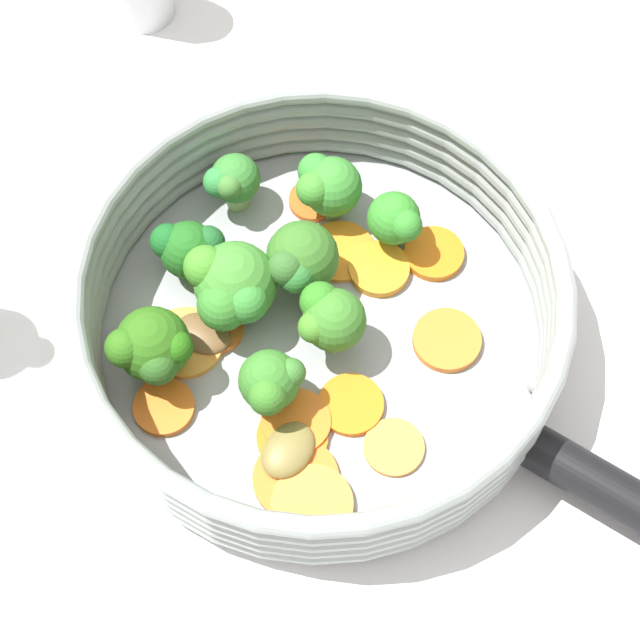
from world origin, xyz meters
name	(u,v)px	position (x,y,z in m)	size (l,w,h in m)	color
ground_plane	(320,341)	(0.00, 0.00, 0.00)	(4.00, 4.00, 0.00)	white
skillet	(320,336)	(0.00, 0.00, 0.01)	(0.26, 0.26, 0.01)	#939699
skillet_rim_wall	(320,308)	(0.00, 0.00, 0.04)	(0.27, 0.27, 0.06)	#919A98
skillet_rivet_left	(472,488)	(-0.07, -0.10, 0.02)	(0.01, 0.01, 0.01)	#92919A
skillet_rivet_right	(535,385)	(-0.01, -0.12, 0.02)	(0.01, 0.01, 0.01)	#929396
carrot_slice_0	(434,254)	(0.06, -0.05, 0.01)	(0.04, 0.04, 0.01)	orange
carrot_slice_1	(296,478)	(-0.09, -0.01, 0.01)	(0.05, 0.05, 0.00)	orange
carrot_slice_2	(394,447)	(-0.06, -0.05, 0.01)	(0.03, 0.03, 0.00)	#F98F3C
carrot_slice_3	(351,405)	(-0.04, -0.03, 0.01)	(0.04, 0.04, 0.00)	orange
carrot_slice_4	(313,201)	(0.09, 0.02, 0.01)	(0.03, 0.03, 0.00)	#DF5C1D
carrot_slice_5	(284,436)	(-0.07, 0.00, 0.01)	(0.04, 0.04, 0.00)	orange
carrot_slice_6	(219,330)	(-0.01, 0.06, 0.01)	(0.03, 0.03, 0.00)	orange
carrot_slice_7	(312,505)	(-0.10, -0.02, 0.01)	(0.04, 0.04, 0.01)	orange
carrot_slice_8	(447,340)	(0.01, -0.07, 0.01)	(0.04, 0.04, 0.01)	orange
carrot_slice_9	(185,343)	(-0.03, 0.07, 0.01)	(0.04, 0.04, 0.00)	#F29839
carrot_slice_10	(164,407)	(-0.07, 0.07, 0.01)	(0.03, 0.03, 0.00)	orange
carrot_slice_11	(339,251)	(0.05, 0.00, 0.01)	(0.04, 0.04, 0.00)	orange
carrot_slice_12	(304,424)	(-0.06, 0.00, 0.01)	(0.04, 0.04, 0.01)	orange
carrot_slice_13	(379,269)	(0.05, -0.02, 0.01)	(0.04, 0.04, 0.01)	orange
broccoli_floret_0	(300,261)	(0.03, 0.02, 0.04)	(0.05, 0.04, 0.05)	#6BA358
broccoli_floret_1	(397,221)	(0.07, -0.03, 0.04)	(0.03, 0.03, 0.04)	#608B47
broccoli_floret_2	(271,383)	(-0.05, 0.02, 0.04)	(0.04, 0.04, 0.04)	#7B9B51
broccoli_floret_3	(232,181)	(0.07, 0.07, 0.04)	(0.03, 0.03, 0.04)	#89AA66
broccoli_floret_4	(188,248)	(0.02, 0.08, 0.03)	(0.03, 0.04, 0.04)	#7DA55B
broccoli_floret_5	(232,287)	(0.00, 0.05, 0.04)	(0.05, 0.05, 0.05)	#5E974E
broccoli_floret_6	(327,186)	(0.08, 0.01, 0.04)	(0.04, 0.04, 0.04)	#7CA65E
broccoli_floret_7	(152,347)	(-0.04, 0.08, 0.04)	(0.04, 0.05, 0.05)	olive
broccoli_floret_8	(330,318)	(-0.01, -0.01, 0.04)	(0.04, 0.04, 0.05)	#8CB267
mushroom_piece_0	(203,333)	(-0.02, 0.06, 0.02)	(0.03, 0.02, 0.01)	brown
mushroom_piece_1	(296,452)	(-0.08, 0.00, 0.02)	(0.03, 0.03, 0.01)	olive
mushroom_piece_2	(316,312)	(0.01, 0.00, 0.02)	(0.03, 0.02, 0.01)	#81684B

